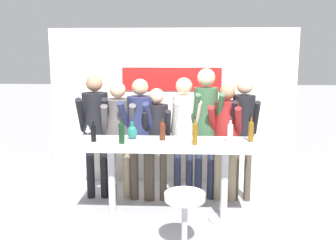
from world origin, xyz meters
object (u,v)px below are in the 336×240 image
person_center (157,132)px  wine_glass_0 (88,129)px  person_center_left (140,126)px  wine_bottle_1 (251,130)px  wine_bottle_3 (195,132)px  wine_bottle_2 (162,130)px  wine_bottle_5 (122,132)px  bar_stool (185,214)px  wine_bottle_0 (93,132)px  tasting_table (168,154)px  person_rightmost (243,124)px  person_far_right (226,130)px  person_center_right (184,124)px  wine_bottle_4 (230,132)px  person_left (119,128)px  person_right (206,118)px  person_far_left (96,123)px  decorative_vase (132,132)px

person_center → wine_glass_0: (-0.83, -0.48, 0.13)m
person_center_left → wine_bottle_1: size_ratio=5.48×
wine_glass_0 → wine_bottle_3: bearing=-10.4°
wine_bottle_2 → wine_bottle_5: (-0.47, -0.20, 0.02)m
bar_stool → wine_bottle_0: (-1.11, 0.79, 0.68)m
tasting_table → person_rightmost: 1.23m
bar_stool → person_center: 1.57m
tasting_table → person_far_right: (0.77, 0.63, 0.17)m
person_far_right → wine_bottle_2: person_far_right is taller
wine_bottle_0 → wine_glass_0: wine_bottle_0 is taller
person_center_right → wine_glass_0: size_ratio=9.77×
wine_bottle_1 → wine_bottle_2: bearing=178.6°
person_center → wine_glass_0: size_ratio=8.98×
person_center_right → wine_bottle_0: bearing=-157.0°
person_center → wine_bottle_3: person_center is taller
person_rightmost → person_far_right: bearing=-171.1°
person_center → wine_bottle_4: person_center is taller
person_center_left → person_center: bearing=8.2°
person_center_left → wine_bottle_1: (1.41, -0.54, 0.08)m
person_left → person_center_left: size_ratio=0.97×
wine_bottle_0 → wine_bottle_5: 0.37m
person_rightmost → wine_bottle_0: (-1.90, -0.68, 0.02)m
person_center → person_center_left: bearing=172.7°
wine_bottle_0 → wine_bottle_1: 1.91m
tasting_table → wine_bottle_4: (0.75, -0.03, 0.28)m
wine_bottle_0 → wine_bottle_3: (1.22, -0.10, 0.02)m
person_center_left → person_right: bearing=15.1°
person_far_left → tasting_table: bearing=-38.3°
wine_bottle_4 → decorative_vase: wine_bottle_4 is taller
person_rightmost → wine_bottle_3: size_ratio=5.30×
bar_stool → decorative_vase: bearing=125.0°
person_left → person_right: person_right is taller
tasting_table → wine_glass_0: 1.05m
person_right → wine_bottle_2: 0.81m
bar_stool → wine_glass_0: bearing=142.5°
person_center_left → wine_bottle_0: (-0.49, -0.64, 0.06)m
person_far_left → person_center_right: size_ratio=1.02×
person_center_right → person_right: size_ratio=0.93×
bar_stool → person_far_right: size_ratio=0.40×
person_left → wine_bottle_3: bearing=-47.8°
bar_stool → person_left: (-0.93, 1.47, 0.58)m
wine_bottle_3 → person_far_left: bearing=150.0°
person_center_left → person_center_right: size_ratio=0.99×
person_rightmost → wine_bottle_4: (-0.26, -0.69, 0.03)m
person_center_left → wine_bottle_4: person_center_left is taller
wine_bottle_1 → wine_bottle_5: same height
person_right → person_far_right: 0.32m
tasting_table → person_far_right: person_far_right is taller
person_right → person_left: bearing=174.8°
person_center_left → person_rightmost: (1.41, 0.05, 0.04)m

